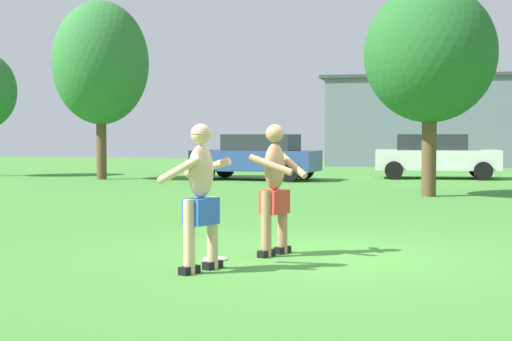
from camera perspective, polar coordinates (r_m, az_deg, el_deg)
name	(u,v)px	position (r m, az deg, el deg)	size (l,w,h in m)	color
ground_plane	(318,256)	(9.92, 4.64, -6.35)	(80.00, 80.00, 0.00)	#428433
player_with_cap	(201,190)	(8.74, -4.12, -1.45)	(0.76, 0.68, 1.69)	black
player_in_red	(275,186)	(9.90, 1.42, -1.18)	(0.72, 0.69, 1.69)	black
frisbee	(214,259)	(9.63, -3.09, -6.55)	(0.30, 0.30, 0.03)	white
car_blue_near_post	(257,156)	(26.68, 0.09, 1.07)	(4.48, 2.42, 1.58)	#2D478C
car_white_mid_lot	(435,155)	(28.24, 13.11, 1.09)	(4.39, 2.21, 1.58)	white
outbuilding_behind_lot	(465,121)	(40.95, 15.18, 3.53)	(14.12, 6.47, 4.51)	slate
tree_right_field	(430,55)	(20.02, 12.74, 8.35)	(3.31, 3.31, 5.31)	brown
tree_near_building	(101,63)	(27.65, -11.41, 7.77)	(3.34, 3.34, 6.22)	brown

